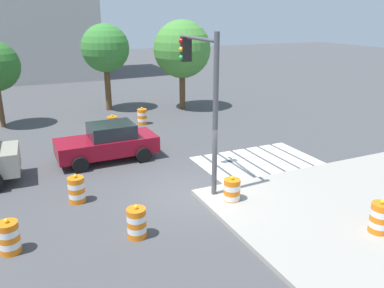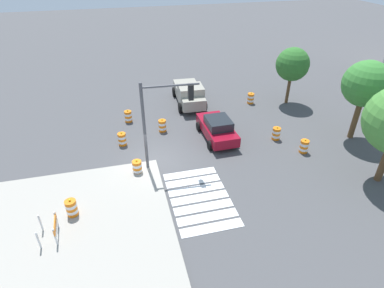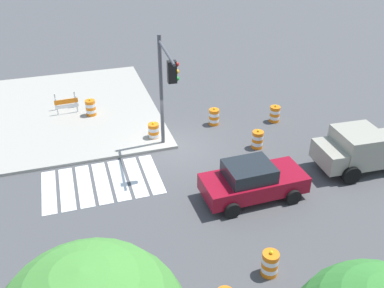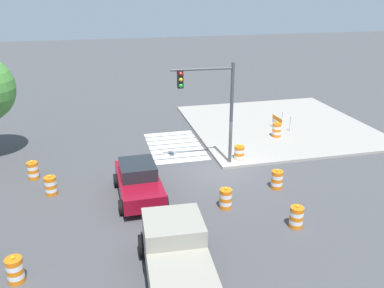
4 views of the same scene
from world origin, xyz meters
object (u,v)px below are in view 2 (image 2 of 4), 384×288
Objects in this scene: traffic_barrel_lane_center at (304,146)px; traffic_barrel_crosswalk_end at (137,167)px; construction_barricade at (52,228)px; traffic_barrel_near_corner at (128,116)px; traffic_barrel_on_sidewalk at (72,208)px; street_tree_streetside_near at (293,65)px; street_tree_streetside_mid at (366,84)px; pickup_truck at (189,94)px; traffic_barrel_opposite_curb at (122,139)px; traffic_barrel_median_far at (162,126)px; traffic_barrel_median_near at (276,134)px; traffic_light_pole at (163,110)px; sports_car at (217,128)px; traffic_barrel_far_curb at (251,98)px.

traffic_barrel_crosswalk_end is at bearing -91.97° from traffic_barrel_lane_center.
traffic_barrel_near_corner is at bearing 158.41° from construction_barricade.
traffic_barrel_crosswalk_end and traffic_barrel_lane_center have the same top height.
traffic_barrel_on_sidewalk is 0.21× the size of street_tree_streetside_near.
construction_barricade is 21.43m from street_tree_streetside_near.
street_tree_streetside_mid is (6.50, 1.59, 0.61)m from street_tree_streetside_near.
pickup_truck is 5.14× the size of traffic_barrel_opposite_curb.
traffic_barrel_near_corner and traffic_barrel_lane_center have the same top height.
traffic_barrel_near_corner and traffic_barrel_median_far have the same top height.
traffic_barrel_near_corner is 3.16m from traffic_barrel_median_far.
traffic_barrel_on_sidewalk reaches higher than traffic_barrel_near_corner.
construction_barricade is (10.99, -4.35, 0.27)m from traffic_barrel_near_corner.
traffic_barrel_median_near is 0.78× the size of construction_barricade.
traffic_barrel_on_sidewalk is at bearing -79.94° from street_tree_streetside_mid.
traffic_light_pole is at bearing 98.71° from traffic_barrel_crosswalk_end.
pickup_truck is at bearing -147.39° from traffic_barrel_median_near.
traffic_barrel_far_curb is (-4.92, 4.70, -0.36)m from sports_car.
traffic_barrel_near_corner is 16.99m from street_tree_streetside_mid.
traffic_barrel_median_near is 2.24m from traffic_barrel_lane_center.
street_tree_streetside_mid is (3.00, 16.03, 3.58)m from traffic_barrel_opposite_curb.
street_tree_streetside_near is (-9.86, 17.34, 2.82)m from traffic_barrel_on_sidewalk.
traffic_barrel_on_sidewalk is at bearing -71.91° from traffic_barrel_median_near.
pickup_truck is 5.14× the size of traffic_barrel_far_curb.
traffic_barrel_median_near is 0.21× the size of street_tree_streetside_near.
traffic_barrel_far_curb is at bearing -146.70° from street_tree_streetside_mid.
street_tree_streetside_near is at bearing -166.23° from street_tree_streetside_mid.
traffic_barrel_median_far is 1.00× the size of traffic_barrel_on_sidewalk.
traffic_light_pole is at bearing -6.98° from traffic_barrel_median_far.
traffic_barrel_opposite_curb is 0.18× the size of street_tree_streetside_mid.
pickup_truck reaches higher than traffic_barrel_on_sidewalk.
traffic_light_pole is at bearing 125.51° from construction_barricade.
traffic_barrel_median_near is at bearing 79.72° from traffic_barrel_opposite_curb.
traffic_barrel_crosswalk_end is 0.19× the size of traffic_light_pole.
pickup_truck is 5.37m from traffic_barrel_far_curb.
traffic_barrel_opposite_curb is (-1.93, -10.65, 0.00)m from traffic_barrel_median_near.
traffic_barrel_crosswalk_end is at bearing -80.82° from traffic_barrel_median_near.
street_tree_streetside_mid is (-0.54, 15.37, 3.58)m from traffic_barrel_crosswalk_end.
sports_car is at bearing 120.50° from traffic_barrel_on_sidewalk.
traffic_barrel_median_near is at bearing -34.87° from street_tree_streetside_near.
traffic_barrel_opposite_curb is (3.35, -0.69, 0.00)m from traffic_barrel_near_corner.
traffic_barrel_far_curb is at bearing 94.40° from traffic_barrel_near_corner.
traffic_light_pole is at bearing -94.07° from traffic_barrel_lane_center.
street_tree_streetside_mid is at bearing 33.30° from traffic_barrel_far_curb.
traffic_barrel_crosswalk_end is 13.16m from traffic_barrel_far_curb.
traffic_barrel_on_sidewalk is at bearing -80.50° from traffic_barrel_lane_center.
sports_car is 6.60m from traffic_barrel_crosswalk_end.
traffic_barrel_median_near is 8.99m from traffic_light_pole.
pickup_truck is 13.26m from street_tree_streetside_mid.
traffic_barrel_crosswalk_end is 0.78× the size of construction_barricade.
traffic_light_pole is at bearing 119.92° from traffic_barrel_on_sidewalk.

